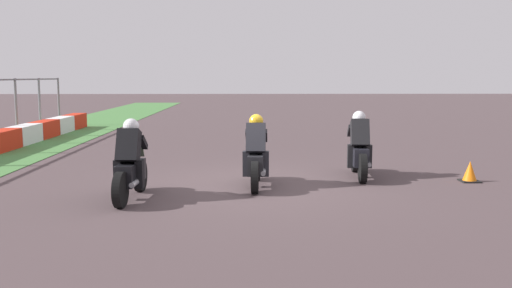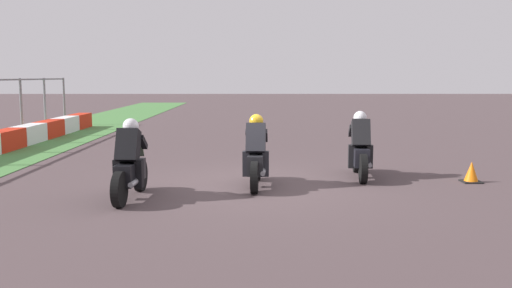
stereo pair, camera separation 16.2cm
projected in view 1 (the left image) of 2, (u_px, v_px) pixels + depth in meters
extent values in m
plane|color=#4C3D3F|center=(257.00, 185.00, 11.54)|extent=(120.00, 120.00, 0.00)
cube|color=red|center=(1.00, 141.00, 16.73)|extent=(1.77, 0.60, 0.64)
cube|color=white|center=(25.00, 135.00, 18.52)|extent=(1.77, 0.60, 0.64)
cube|color=red|center=(44.00, 130.00, 20.31)|extent=(1.77, 0.60, 0.64)
cube|color=white|center=(60.00, 125.00, 22.10)|extent=(1.77, 0.60, 0.64)
cube|color=red|center=(74.00, 122.00, 23.89)|extent=(1.77, 0.60, 0.64)
cylinder|color=slate|center=(16.00, 108.00, 20.63)|extent=(0.10, 0.10, 2.22)
cylinder|color=slate|center=(40.00, 104.00, 22.98)|extent=(0.10, 0.10, 2.22)
cylinder|color=slate|center=(59.00, 102.00, 25.33)|extent=(0.10, 0.10, 2.22)
cylinder|color=black|center=(355.00, 159.00, 13.13)|extent=(0.65, 0.19, 0.64)
cylinder|color=black|center=(363.00, 168.00, 11.74)|extent=(0.65, 0.19, 0.64)
cube|color=black|center=(359.00, 155.00, 12.42)|extent=(1.12, 0.41, 0.40)
ellipsoid|color=black|center=(359.00, 142.00, 12.48)|extent=(0.50, 0.34, 0.24)
cube|color=red|center=(362.00, 158.00, 11.91)|extent=(0.07, 0.16, 0.08)
cylinder|color=#A5A5AD|center=(368.00, 164.00, 12.07)|extent=(0.43, 0.13, 0.10)
cube|color=black|center=(360.00, 133.00, 12.25)|extent=(0.52, 0.44, 0.66)
sphere|color=silver|center=(359.00, 117.00, 12.43)|extent=(0.32, 0.32, 0.30)
cube|color=slate|center=(357.00, 138.00, 12.87)|extent=(0.18, 0.27, 0.23)
cube|color=black|center=(351.00, 156.00, 12.31)|extent=(0.19, 0.15, 0.52)
cube|color=black|center=(368.00, 156.00, 12.28)|extent=(0.19, 0.15, 0.52)
cube|color=black|center=(350.00, 131.00, 12.64)|extent=(0.39, 0.13, 0.31)
cube|color=black|center=(366.00, 131.00, 12.61)|extent=(0.39, 0.13, 0.31)
cylinder|color=black|center=(257.00, 166.00, 12.09)|extent=(0.65, 0.17, 0.64)
cylinder|color=black|center=(255.00, 177.00, 10.70)|extent=(0.65, 0.17, 0.64)
cube|color=black|center=(256.00, 163.00, 11.37)|extent=(1.12, 0.38, 0.40)
ellipsoid|color=black|center=(256.00, 148.00, 11.43)|extent=(0.50, 0.32, 0.24)
cube|color=red|center=(255.00, 166.00, 10.86)|extent=(0.07, 0.16, 0.08)
cylinder|color=#A5A5AD|center=(263.00, 172.00, 11.03)|extent=(0.42, 0.12, 0.10)
cube|color=#232329|center=(256.00, 139.00, 11.21)|extent=(0.50, 0.42, 0.66)
sphere|color=gold|center=(256.00, 121.00, 11.38)|extent=(0.32, 0.32, 0.30)
cube|color=gray|center=(257.00, 144.00, 11.82)|extent=(0.17, 0.27, 0.23)
cube|color=#232329|center=(246.00, 164.00, 11.26)|extent=(0.19, 0.15, 0.52)
cube|color=#232329|center=(266.00, 164.00, 11.24)|extent=(0.19, 0.15, 0.52)
cube|color=#232329|center=(248.00, 136.00, 11.59)|extent=(0.39, 0.12, 0.31)
cube|color=#232329|center=(265.00, 136.00, 11.57)|extent=(0.39, 0.12, 0.31)
cylinder|color=black|center=(140.00, 175.00, 10.91)|extent=(0.65, 0.18, 0.64)
cylinder|color=black|center=(120.00, 190.00, 9.53)|extent=(0.65, 0.18, 0.64)
cube|color=black|center=(131.00, 173.00, 10.20)|extent=(1.12, 0.38, 0.40)
ellipsoid|color=black|center=(132.00, 156.00, 10.26)|extent=(0.50, 0.33, 0.24)
cube|color=red|center=(123.00, 177.00, 9.69)|extent=(0.07, 0.16, 0.08)
cylinder|color=#A5A5AD|center=(135.00, 183.00, 9.86)|extent=(0.42, 0.12, 0.10)
cube|color=black|center=(128.00, 146.00, 10.03)|extent=(0.51, 0.43, 0.66)
sphere|color=silver|center=(131.00, 126.00, 10.21)|extent=(0.32, 0.32, 0.30)
cube|color=#55614D|center=(137.00, 151.00, 10.65)|extent=(0.17, 0.27, 0.23)
cube|color=black|center=(118.00, 174.00, 10.09)|extent=(0.19, 0.15, 0.52)
cube|color=black|center=(140.00, 174.00, 10.07)|extent=(0.19, 0.15, 0.52)
cube|color=black|center=(124.00, 142.00, 10.41)|extent=(0.39, 0.12, 0.31)
cube|color=black|center=(143.00, 142.00, 10.40)|extent=(0.39, 0.12, 0.31)
cube|color=black|center=(469.00, 181.00, 11.94)|extent=(0.40, 0.40, 0.03)
cone|color=orange|center=(470.00, 171.00, 11.91)|extent=(0.32, 0.32, 0.45)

